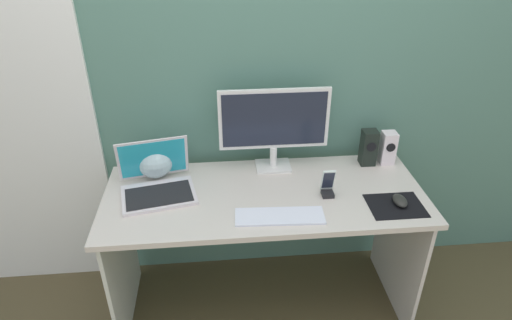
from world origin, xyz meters
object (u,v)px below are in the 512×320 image
(monitor, at_px, (274,124))
(fishbowl, at_px, (155,160))
(keyboard_external, at_px, (280,216))
(phone_in_dock, at_px, (328,186))
(mouse, at_px, (400,201))
(laptop, at_px, (157,183))
(speaker_near_monitor, at_px, (369,147))
(speaker_right, at_px, (388,148))

(monitor, distance_m, fishbowl, 0.62)
(keyboard_external, xyz_separation_m, phone_in_dock, (0.25, 0.15, 0.04))
(mouse, bearing_deg, laptop, 168.90)
(speaker_near_monitor, bearing_deg, mouse, -84.48)
(monitor, height_order, speaker_right, monitor)
(keyboard_external, bearing_deg, laptop, 158.21)
(fishbowl, bearing_deg, speaker_near_monitor, 0.74)
(speaker_right, xyz_separation_m, phone_in_dock, (-0.38, -0.27, -0.04))
(monitor, xyz_separation_m, laptop, (-0.58, -0.17, -0.20))
(mouse, bearing_deg, speaker_near_monitor, 95.23)
(speaker_near_monitor, relative_size, phone_in_dock, 1.40)
(laptop, distance_m, mouse, 1.14)
(speaker_right, distance_m, keyboard_external, 0.76)
(monitor, bearing_deg, keyboard_external, -93.42)
(speaker_near_monitor, xyz_separation_m, laptop, (-1.08, -0.16, -0.05))
(monitor, height_order, fishbowl, monitor)
(mouse, bearing_deg, speaker_right, 79.45)
(speaker_near_monitor, xyz_separation_m, fishbowl, (-1.10, -0.01, -0.01))
(phone_in_dock, bearing_deg, speaker_right, 35.11)
(monitor, bearing_deg, speaker_near_monitor, -0.80)
(speaker_near_monitor, height_order, laptop, laptop)
(speaker_right, height_order, laptop, laptop)
(monitor, distance_m, keyboard_external, 0.49)
(monitor, bearing_deg, speaker_right, -0.66)
(speaker_near_monitor, distance_m, fishbowl, 1.10)
(fishbowl, distance_m, phone_in_dock, 0.86)
(speaker_right, xyz_separation_m, speaker_near_monitor, (-0.10, 0.00, 0.01))
(speaker_near_monitor, relative_size, laptop, 0.49)
(laptop, height_order, fishbowl, laptop)
(speaker_near_monitor, distance_m, phone_in_dock, 0.39)
(speaker_near_monitor, xyz_separation_m, mouse, (0.04, -0.38, -0.08))
(monitor, relative_size, phone_in_dock, 4.02)
(speaker_right, height_order, fishbowl, fishbowl)
(speaker_near_monitor, relative_size, keyboard_external, 0.49)
(laptop, bearing_deg, speaker_right, 7.81)
(fishbowl, relative_size, keyboard_external, 0.47)
(laptop, distance_m, fishbowl, 0.15)
(fishbowl, relative_size, phone_in_dock, 1.34)
(fishbowl, xyz_separation_m, mouse, (1.14, -0.36, -0.07))
(speaker_right, relative_size, mouse, 1.78)
(speaker_right, bearing_deg, phone_in_dock, -144.89)
(monitor, distance_m, speaker_right, 0.62)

